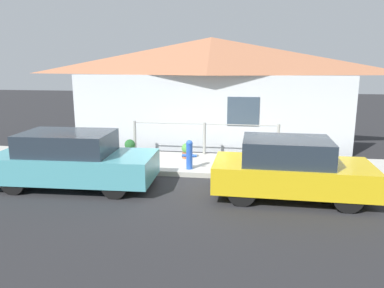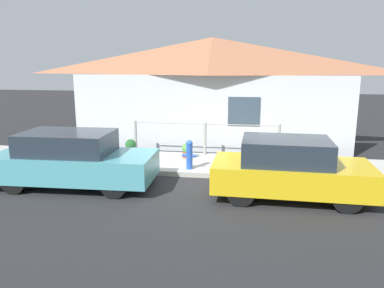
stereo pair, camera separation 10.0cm
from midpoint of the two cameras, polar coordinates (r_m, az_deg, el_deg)
The scene contains 9 objects.
ground_plane at distance 10.54m, azimuth 0.76°, elevation -5.16°, with size 60.00×60.00×0.00m, color #262628.
sidewalk at distance 11.62m, azimuth 1.59°, elevation -3.10°, with size 24.00×2.33×0.15m.
house at distance 14.08m, azimuth 3.25°, elevation 12.46°, with size 10.35×2.23×4.06m.
fence at distance 12.45m, azimuth 2.22°, elevation 1.10°, with size 4.90×0.10×1.07m.
car_left at distance 10.11m, azimuth -17.43°, elevation -2.29°, with size 4.16×1.83×1.44m.
car_right at distance 9.13m, azimuth 14.94°, elevation -3.70°, with size 3.70×1.75×1.43m.
fire_hydrant at distance 10.75m, azimuth -0.14°, elevation -1.52°, with size 0.43×0.19×0.85m.
potted_plant_near_hydrant at distance 12.00m, azimuth -0.53°, elevation -0.97°, with size 0.32×0.32×0.49m.
potted_plant_by_fence at distance 12.79m, azimuth -9.12°, elevation -0.32°, with size 0.36×0.36×0.48m.
Camera 2 is at (1.49, -9.93, 3.18)m, focal length 35.00 mm.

